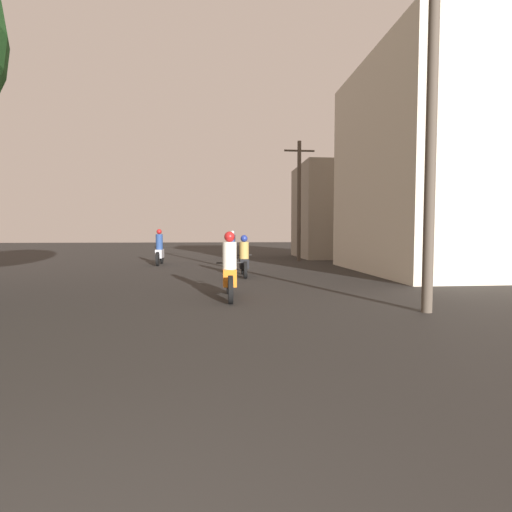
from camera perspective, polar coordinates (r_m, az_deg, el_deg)
motorcycle_orange at (r=9.17m, az=-3.80°, el=-2.24°), size 0.60×2.01×1.54m
motorcycle_black at (r=13.75m, az=-1.73°, el=-0.51°), size 0.60×1.84×1.43m
motorcycle_silver at (r=19.23m, az=-13.61°, el=0.74°), size 0.60×2.02×1.67m
motorcycle_blue at (r=23.67m, az=-3.37°, el=1.28°), size 0.60×2.09×1.62m
building_right_near at (r=16.70m, az=23.10°, el=11.54°), size 4.79×7.78×7.93m
building_right_far at (r=24.98m, az=11.99°, el=6.20°), size 5.14×5.11×5.55m
utility_pole_near at (r=8.41m, az=23.76°, el=16.44°), size 1.60×0.20×6.60m
utility_pole_far at (r=21.29m, az=6.17°, el=8.17°), size 1.60×0.20×6.28m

